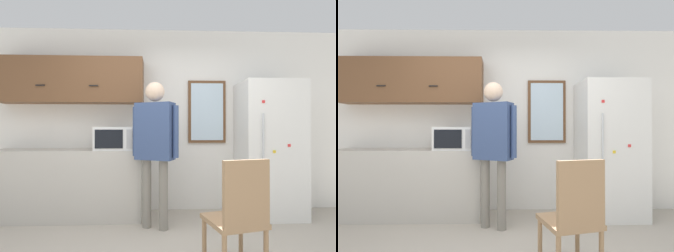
# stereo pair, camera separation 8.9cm
# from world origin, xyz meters

# --- Properties ---
(back_wall) EXTENTS (6.00, 0.06, 2.70)m
(back_wall) POSITION_xyz_m (0.00, 1.95, 1.35)
(back_wall) COLOR white
(back_wall) RESTS_ON ground_plane
(counter) EXTENTS (2.02, 0.59, 0.93)m
(counter) POSITION_xyz_m (-1.19, 1.63, 0.46)
(counter) COLOR #BCB7AD
(counter) RESTS_ON ground_plane
(upper_cabinets) EXTENTS (2.02, 0.37, 0.63)m
(upper_cabinets) POSITION_xyz_m (-1.19, 1.74, 1.89)
(upper_cabinets) COLOR brown
(microwave) EXTENTS (0.50, 0.42, 0.31)m
(microwave) POSITION_xyz_m (-0.55, 1.56, 1.08)
(microwave) COLOR white
(microwave) RESTS_ON counter
(person) EXTENTS (0.56, 0.39, 1.78)m
(person) POSITION_xyz_m (-0.01, 1.19, 1.10)
(person) COLOR gray
(person) RESTS_ON ground_plane
(refrigerator) EXTENTS (0.82, 0.67, 1.86)m
(refrigerator) POSITION_xyz_m (1.59, 1.59, 0.93)
(refrigerator) COLOR white
(refrigerator) RESTS_ON ground_plane
(chair) EXTENTS (0.52, 0.52, 0.97)m
(chair) POSITION_xyz_m (0.68, 0.08, 0.53)
(chair) COLOR #997551
(chair) RESTS_ON ground_plane
(window) EXTENTS (0.56, 0.05, 0.93)m
(window) POSITION_xyz_m (0.77, 1.91, 1.47)
(window) COLOR brown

